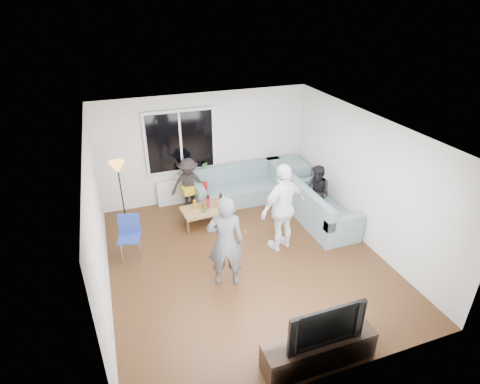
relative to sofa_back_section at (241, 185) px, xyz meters
name	(u,v)px	position (x,y,z in m)	size (l,w,h in m)	color
floor	(246,260)	(-0.72, -2.27, -0.45)	(5.00, 5.50, 0.04)	#56351C
ceiling	(247,128)	(-0.72, -2.27, 2.20)	(5.00, 5.50, 0.04)	white
wall_back	(205,147)	(-0.72, 0.50, 0.88)	(5.00, 0.04, 2.60)	silver
wall_front	(329,307)	(-0.72, -5.04, 0.88)	(5.00, 0.04, 2.60)	silver
wall_left	(96,226)	(-3.24, -2.27, 0.88)	(0.04, 5.50, 2.60)	silver
wall_right	(366,179)	(1.80, -2.27, 0.88)	(0.04, 5.50, 2.60)	silver
window_frame	(180,141)	(-1.32, 0.42, 1.12)	(1.62, 0.06, 1.47)	white
window_glass	(181,142)	(-1.32, 0.38, 1.12)	(1.50, 0.02, 1.35)	black
window_mullion	(181,142)	(-1.32, 0.37, 1.12)	(0.05, 0.03, 1.35)	white
radiator	(184,190)	(-1.32, 0.38, -0.11)	(1.30, 0.12, 0.62)	silver
potted_plant	(203,169)	(-0.83, 0.35, 0.38)	(0.21, 0.17, 0.38)	#306729
vase	(178,177)	(-1.45, 0.35, 0.28)	(0.17, 0.17, 0.17)	silver
sofa_back_section	(241,185)	(0.00, 0.00, 0.00)	(2.30, 0.85, 0.85)	slate
sofa_right_section	(321,205)	(1.30, -1.54, 0.00)	(0.85, 2.00, 0.85)	slate
sofa_corner	(287,177)	(1.22, 0.00, 0.00)	(0.85, 0.85, 0.85)	slate
cushion_yellow	(190,190)	(-1.25, -0.02, 0.09)	(0.38, 0.32, 0.14)	gold
cushion_red	(199,187)	(-1.02, 0.06, 0.09)	(0.36, 0.30, 0.13)	maroon
coffee_table	(208,216)	(-1.06, -0.78, -0.22)	(1.10, 0.60, 0.40)	tan
pitcher	(206,204)	(-1.08, -0.75, 0.06)	(0.17, 0.17, 0.17)	maroon
side_chair	(129,238)	(-2.77, -1.45, 0.01)	(0.40, 0.40, 0.86)	#223795
floor_lamp	(122,197)	(-2.77, -0.38, 0.36)	(0.32, 0.32, 1.56)	#FFA230
player_left	(225,242)	(-1.27, -2.76, 0.43)	(0.63, 0.41, 1.72)	#4B4B50
player_right	(283,208)	(0.10, -2.11, 0.47)	(1.05, 0.44, 1.80)	white
spectator_right	(317,193)	(1.30, -1.36, 0.21)	(0.62, 0.48, 1.27)	black
spectator_back	(189,184)	(-1.27, 0.03, 0.21)	(0.82, 0.47, 1.27)	black
tv_console	(319,350)	(-0.59, -4.77, -0.20)	(1.60, 0.40, 0.44)	#35241A
television	(322,322)	(-0.59, -4.77, 0.33)	(1.09, 0.14, 0.63)	black
bottle_d	(217,203)	(-0.86, -0.84, 0.10)	(0.07, 0.07, 0.24)	#C96511
bottle_a	(195,205)	(-1.32, -0.72, 0.08)	(0.07, 0.07, 0.20)	orange
bottle_e	(221,198)	(-0.71, -0.64, 0.08)	(0.07, 0.07, 0.21)	black
bottle_b	(205,207)	(-1.16, -0.93, 0.10)	(0.08, 0.08, 0.24)	#367815
bottle_c	(208,199)	(-0.98, -0.58, 0.07)	(0.07, 0.07, 0.20)	black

